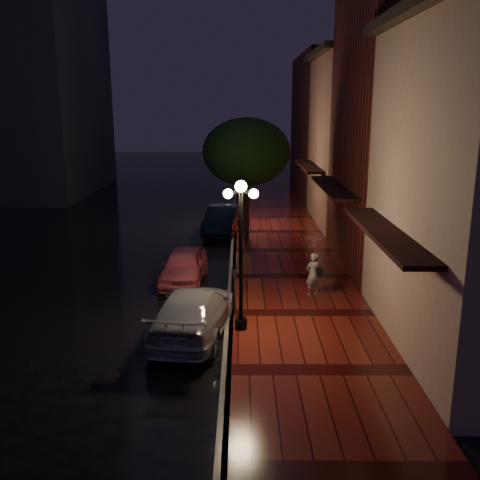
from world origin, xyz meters
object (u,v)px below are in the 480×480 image
(woman_with_umbrella, at_px, (314,256))
(parking_meter, at_px, (234,286))
(pink_car, at_px, (184,266))
(streetlamp_near, at_px, (241,247))
(streetlamp_far, at_px, (241,180))
(silver_car, at_px, (193,312))
(street_tree, at_px, (247,154))
(navy_car, at_px, (223,219))

(woman_with_umbrella, xyz_separation_m, parking_meter, (-2.64, -1.55, -0.54))
(pink_car, xyz_separation_m, parking_meter, (1.93, -3.41, 0.36))
(streetlamp_near, distance_m, parking_meter, 2.08)
(streetlamp_far, distance_m, silver_car, 14.24)
(street_tree, distance_m, woman_with_umbrella, 8.85)
(pink_car, bearing_deg, silver_car, -77.45)
(streetlamp_near, relative_size, parking_meter, 3.09)
(pink_car, relative_size, navy_car, 0.84)
(parking_meter, bearing_deg, navy_car, 80.34)
(navy_car, height_order, woman_with_umbrella, woman_with_umbrella)
(street_tree, bearing_deg, woman_with_umbrella, -74.99)
(pink_car, relative_size, silver_car, 0.79)
(navy_car, xyz_separation_m, silver_car, (-0.41, -12.81, -0.05))
(woman_with_umbrella, bearing_deg, streetlamp_near, 25.02)
(navy_car, distance_m, silver_car, 12.81)
(streetlamp_near, xyz_separation_m, streetlamp_far, (0.00, 14.00, 0.00))
(pink_car, xyz_separation_m, navy_car, (1.18, 8.04, 0.10))
(navy_car, height_order, parking_meter, parking_meter)
(pink_car, bearing_deg, woman_with_umbrella, -18.78)
(navy_car, bearing_deg, street_tree, -48.82)
(street_tree, distance_m, silver_car, 11.71)
(silver_car, bearing_deg, parking_meter, -123.66)
(street_tree, bearing_deg, pink_car, -110.84)
(street_tree, relative_size, pink_car, 1.55)
(streetlamp_near, height_order, streetlamp_far, same)
(streetlamp_far, xyz_separation_m, parking_meter, (-0.20, -12.69, -1.61))
(streetlamp_far, relative_size, parking_meter, 3.09)
(pink_car, distance_m, navy_car, 8.13)
(streetlamp_near, distance_m, silver_car, 2.35)
(streetlamp_near, bearing_deg, woman_with_umbrella, 49.47)
(pink_car, height_order, navy_car, navy_car)
(streetlamp_near, relative_size, navy_car, 0.97)
(silver_car, bearing_deg, street_tree, -91.28)
(streetlamp_far, xyz_separation_m, woman_with_umbrella, (2.44, -11.15, -1.07))
(parking_meter, bearing_deg, streetlamp_near, -94.70)
(pink_car, bearing_deg, streetlamp_near, -62.29)
(parking_meter, bearing_deg, pink_car, 106.07)
(silver_car, height_order, parking_meter, parking_meter)
(streetlamp_near, relative_size, street_tree, 0.74)
(woman_with_umbrella, distance_m, parking_meter, 3.11)
(woman_with_umbrella, relative_size, parking_meter, 1.50)
(streetlamp_near, bearing_deg, pink_car, 114.28)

